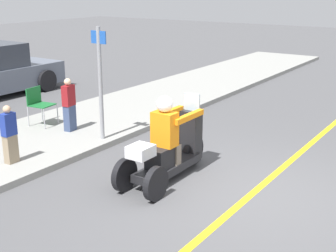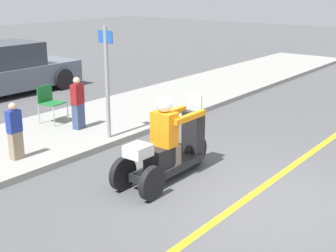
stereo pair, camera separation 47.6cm
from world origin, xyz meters
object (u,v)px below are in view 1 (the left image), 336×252
(spectator_near_curb, at_px, (9,135))
(spectator_by_tree, at_px, (69,106))
(motorcycle_trike, at_px, (168,149))
(folding_chair_curbside, at_px, (38,102))
(street_sign, at_px, (100,79))

(spectator_near_curb, height_order, spectator_by_tree, spectator_by_tree)
(spectator_near_curb, bearing_deg, spectator_by_tree, 14.91)
(motorcycle_trike, bearing_deg, folding_chair_curbside, 79.99)
(motorcycle_trike, xyz_separation_m, street_sign, (0.71, 2.06, 0.80))
(motorcycle_trike, distance_m, spectator_by_tree, 3.08)
(folding_chair_curbside, height_order, street_sign, street_sign)
(motorcycle_trike, bearing_deg, spectator_by_tree, 76.07)
(motorcycle_trike, distance_m, street_sign, 2.32)
(motorcycle_trike, height_order, spectator_by_tree, motorcycle_trike)
(spectator_near_curb, relative_size, folding_chair_curbside, 1.24)
(spectator_by_tree, height_order, street_sign, street_sign)
(motorcycle_trike, relative_size, street_sign, 0.95)
(street_sign, bearing_deg, folding_chair_curbside, 90.94)
(spectator_by_tree, relative_size, folding_chair_curbside, 1.36)
(spectator_near_curb, bearing_deg, street_sign, -12.74)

